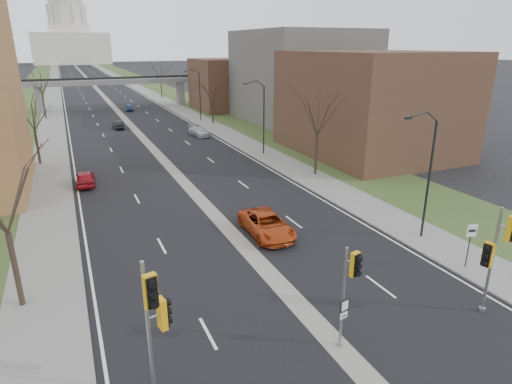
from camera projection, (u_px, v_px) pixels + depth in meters
ground at (323, 331)px, 20.04m from camera, size 700.00×700.00×0.00m
road_surface at (91, 83)px, 149.58m from camera, size 20.00×600.00×0.01m
median_strip at (91, 83)px, 149.58m from camera, size 1.20×600.00×0.02m
sidewalk_right at (126, 81)px, 154.17m from camera, size 4.00×600.00×0.12m
sidewalk_left at (54, 84)px, 144.95m from camera, size 4.00×600.00×0.12m
grass_verge_right at (143, 81)px, 156.47m from camera, size 8.00×600.00×0.10m
grass_verge_left at (34, 84)px, 142.65m from camera, size 8.00×600.00×0.10m
commercial_block_near at (370, 103)px, 51.47m from camera, size 16.00×20.00×12.00m
commercial_block_mid at (300, 77)px, 73.24m from camera, size 18.00×22.00×15.00m
commercial_block_far at (231, 84)px, 87.30m from camera, size 14.00×14.00×10.00m
pedestrian_bridge at (113, 85)px, 87.55m from camera, size 34.00×3.00×6.45m
capitol at (70, 35)px, 290.31m from camera, size 48.00×42.00×55.75m
streetlight_near at (425, 140)px, 27.17m from camera, size 2.61×0.20×8.70m
streetlight_mid at (258, 97)px, 49.62m from camera, size 2.61×0.20×8.70m
streetlight_far at (195, 81)px, 72.07m from camera, size 2.61×0.20×8.70m
tree_left_b at (31, 108)px, 45.83m from camera, size 6.75×6.75×8.81m
tree_left_c at (40, 79)px, 74.93m from camera, size 7.65×7.65×9.99m
tree_right_a at (318, 110)px, 41.86m from camera, size 7.20×7.20×9.40m
tree_right_b at (212, 89)px, 70.63m from camera, size 6.30×6.30×8.22m
tree_right_c at (160, 69)px, 104.77m from camera, size 7.65×7.65×9.99m
signal_pole_left at (155, 312)px, 15.15m from camera, size 0.96×1.20×5.73m
signal_pole_median at (349, 282)px, 17.77m from camera, size 0.61×0.81×4.84m
signal_pole_right at (497, 248)px, 20.07m from camera, size 1.16×0.94×5.60m
speed_limit_sign at (470, 238)px, 24.96m from camera, size 0.58×0.22×2.76m
car_left_near at (85, 178)px, 40.56m from camera, size 1.97×4.31×1.43m
car_left_far at (118, 125)px, 68.00m from camera, size 1.44×3.78×1.23m
car_right_near at (267, 224)px, 29.96m from camera, size 2.74×5.69×1.56m
car_right_mid at (199, 131)px, 62.53m from camera, size 2.55×5.00×1.39m
car_right_far at (129, 108)px, 86.21m from camera, size 1.93×3.80×1.24m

